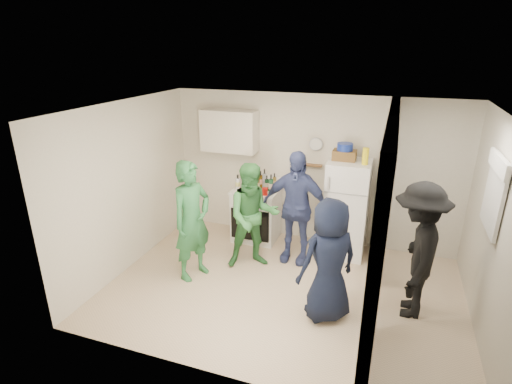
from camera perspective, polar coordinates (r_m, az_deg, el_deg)
floor at (r=5.76m, az=3.82°, el=-13.70°), size 4.80×4.80×0.00m
wall_back at (r=6.73m, az=7.97°, el=3.13°), size 4.80×0.00×4.80m
wall_front at (r=3.73m, az=-2.92°, el=-11.66°), size 4.80×0.00×4.80m
wall_left at (r=6.19m, az=-17.82°, el=0.76°), size 0.00×3.40×3.40m
wall_right at (r=5.16m, az=30.89°, el=-5.21°), size 0.00×3.40×3.40m
ceiling at (r=4.83m, az=4.52°, el=11.69°), size 4.80×4.80×0.00m
partition_pier_back at (r=6.05m, az=17.98°, el=0.30°), size 0.12×1.20×2.50m
partition_pier_front at (r=4.04m, az=16.73°, el=-9.89°), size 0.12×1.20×2.50m
partition_header at (r=4.71m, az=18.84°, el=7.97°), size 0.12×1.00×0.40m
stove at (r=6.92m, az=0.03°, el=-3.19°), size 0.77×0.64×0.91m
upper_cabinet at (r=6.81m, az=-3.83°, el=8.70°), size 0.95×0.34×0.70m
fridge at (r=6.47m, az=12.76°, el=-2.36°), size 0.64×0.62×1.56m
wicker_basket at (r=6.25m, az=12.51°, el=5.16°), size 0.35×0.25×0.15m
blue_bowl at (r=6.22m, az=12.60°, el=6.32°), size 0.24×0.24×0.11m
yellow_cup_stack_top at (r=6.07m, az=15.36°, el=4.94°), size 0.09×0.09×0.25m
wall_clock at (r=6.58m, az=8.56°, el=6.77°), size 0.22×0.02×0.22m
spice_shelf at (r=6.65m, az=7.93°, el=3.83°), size 0.35×0.08×0.03m
nook_window at (r=5.20m, az=31.09°, el=-0.28°), size 0.03×0.70×0.80m
nook_window_frame at (r=5.20m, az=30.93°, el=-0.26°), size 0.04×0.76×0.86m
nook_valance at (r=5.10m, az=31.37°, el=3.45°), size 0.04×0.82×0.18m
yellow_cup_stack_stove at (r=6.55m, az=-1.60°, el=0.89°), size 0.09×0.09×0.25m
red_cup at (r=6.48m, az=1.28°, el=0.07°), size 0.09×0.09×0.12m
person_green_left at (r=5.73m, az=-9.12°, el=-4.08°), size 0.63×0.75×1.76m
person_green_center at (r=5.95m, az=-0.42°, el=-3.51°), size 0.99×0.91×1.63m
person_denim at (r=6.11m, az=5.62°, el=-2.21°), size 1.06×0.49×1.78m
person_navy at (r=4.93m, az=10.36°, el=-9.66°), size 0.91×0.88×1.57m
person_nook at (r=5.26m, az=22.00°, el=-7.82°), size 0.69×1.15×1.74m
bottle_a at (r=6.87m, az=-1.73°, el=2.16°), size 0.08×0.08×0.32m
bottle_b at (r=6.69m, az=-1.59°, el=1.56°), size 0.07×0.07×0.31m
bottle_c at (r=6.85m, az=-0.31°, el=2.00°), size 0.07×0.07×0.30m
bottle_d at (r=6.66m, az=0.25°, el=1.31°), size 0.07×0.07×0.27m
bottle_e at (r=6.82m, az=1.22°, el=2.01°), size 0.07×0.07×0.32m
bottle_f at (r=6.66m, az=1.54°, el=1.27°), size 0.07×0.07×0.26m
bottle_g at (r=6.76m, az=2.64°, el=1.60°), size 0.06×0.06×0.27m
bottle_h at (r=6.69m, az=-2.62°, el=1.38°), size 0.08×0.08×0.27m
bottle_i at (r=6.76m, az=0.65°, el=1.77°), size 0.06×0.06×0.31m
bottle_j at (r=6.52m, az=2.14°, el=1.14°), size 0.08×0.08×0.33m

